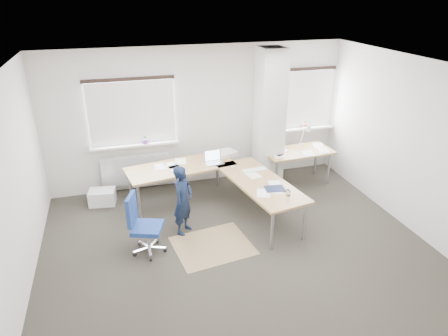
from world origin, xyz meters
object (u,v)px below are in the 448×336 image
object	(u,v)px
desk_main	(221,174)
person	(183,200)
task_chair	(146,237)
desk_side	(298,153)

from	to	relation	value
desk_main	person	bearing A→B (deg)	-153.81
desk_main	task_chair	xyz separation A→B (m)	(-1.48, -0.98, -0.42)
task_chair	person	distance (m)	0.84
desk_main	desk_side	distance (m)	1.89
task_chair	person	size ratio (longest dim) A/B	0.82
desk_side	person	xyz separation A→B (m)	(-2.61, -1.17, -0.09)
desk_main	desk_side	xyz separation A→B (m)	(1.80, 0.58, -0.01)
desk_side	desk_main	bearing A→B (deg)	-165.54
desk_main	person	world-z (taller)	person
task_chair	person	xyz separation A→B (m)	(0.67, 0.39, 0.32)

